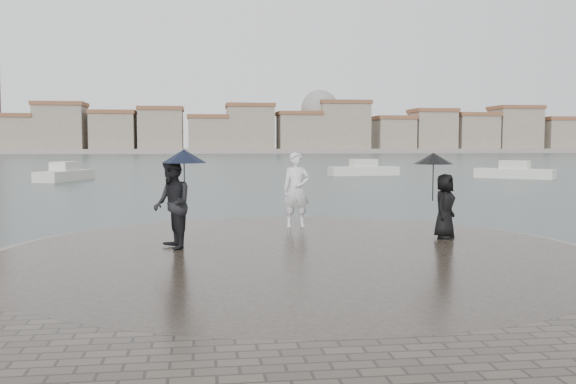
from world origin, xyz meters
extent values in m
plane|color=#2B3835|center=(0.00, 0.00, 0.00)|extent=(400.00, 400.00, 0.00)
cylinder|color=gray|center=(0.00, 3.50, 0.16)|extent=(12.50, 12.50, 0.32)
cylinder|color=#2D261E|center=(0.00, 3.50, 0.18)|extent=(11.90, 11.90, 0.36)
imported|color=silver|center=(0.53, 7.14, 1.33)|extent=(0.72, 0.48, 1.93)
imported|color=black|center=(-2.49, 4.04, 1.28)|extent=(0.94, 1.07, 1.84)
cylinder|color=black|center=(-2.24, 4.14, 1.71)|extent=(0.02, 0.02, 0.90)
cone|color=black|center=(-2.24, 4.14, 2.26)|extent=(0.96, 0.96, 0.28)
imported|color=black|center=(3.59, 4.72, 1.10)|extent=(0.82, 0.85, 1.47)
cylinder|color=black|center=(3.34, 4.82, 1.66)|extent=(0.02, 0.02, 0.90)
cone|color=black|center=(3.34, 4.82, 2.18)|extent=(0.91, 0.91, 0.26)
cube|color=gray|center=(0.00, 163.00, 0.60)|extent=(260.00, 20.00, 1.20)
cube|color=gray|center=(-48.00, 160.00, 4.50)|extent=(10.00, 10.00, 9.00)
cube|color=brown|center=(-48.00, 160.00, 9.50)|extent=(10.60, 10.60, 1.00)
cube|color=gray|center=(-37.00, 160.00, 6.00)|extent=(12.00, 10.00, 12.00)
cube|color=brown|center=(-37.00, 160.00, 12.50)|extent=(12.60, 10.60, 1.00)
cube|color=gray|center=(-24.00, 160.00, 5.00)|extent=(11.00, 10.00, 10.00)
cube|color=brown|center=(-24.00, 160.00, 10.50)|extent=(11.60, 10.60, 1.00)
cube|color=gray|center=(-12.00, 160.00, 5.50)|extent=(11.00, 10.00, 11.00)
cube|color=brown|center=(-12.00, 160.00, 11.50)|extent=(11.60, 10.60, 1.00)
cube|color=gray|center=(0.00, 160.00, 4.50)|extent=(10.00, 10.00, 9.00)
cube|color=brown|center=(0.00, 160.00, 9.50)|extent=(10.60, 10.60, 1.00)
cube|color=gray|center=(11.00, 160.00, 6.00)|extent=(12.00, 10.00, 12.00)
cube|color=brown|center=(11.00, 160.00, 12.50)|extent=(12.60, 10.60, 1.00)
cube|color=gray|center=(24.00, 160.00, 5.00)|extent=(11.00, 10.00, 10.00)
cube|color=brown|center=(24.00, 160.00, 10.50)|extent=(11.60, 10.60, 1.00)
cube|color=gray|center=(36.00, 160.00, 6.50)|extent=(13.00, 10.00, 13.00)
cube|color=brown|center=(36.00, 160.00, 13.50)|extent=(13.60, 10.60, 1.00)
cube|color=gray|center=(50.00, 160.00, 4.50)|extent=(10.00, 10.00, 9.00)
cube|color=brown|center=(50.00, 160.00, 9.50)|extent=(10.60, 10.60, 1.00)
cube|color=gray|center=(61.00, 160.00, 5.50)|extent=(11.00, 10.00, 11.00)
cube|color=brown|center=(61.00, 160.00, 11.50)|extent=(11.60, 10.60, 1.00)
cube|color=gray|center=(73.00, 160.00, 5.00)|extent=(11.00, 10.00, 10.00)
cube|color=brown|center=(73.00, 160.00, 10.50)|extent=(11.60, 10.60, 1.00)
cube|color=gray|center=(85.00, 160.00, 6.00)|extent=(12.00, 10.00, 12.00)
cube|color=brown|center=(85.00, 160.00, 12.50)|extent=(12.60, 10.60, 1.00)
cube|color=gray|center=(98.00, 160.00, 4.50)|extent=(10.00, 10.00, 9.00)
cube|color=brown|center=(98.00, 160.00, 9.50)|extent=(10.60, 10.60, 1.00)
sphere|color=gray|center=(30.00, 162.00, 12.00)|extent=(10.00, 10.00, 10.00)
cube|color=beige|center=(20.73, 34.79, 0.25)|extent=(5.22, 4.78, 0.90)
cube|color=beige|center=(20.73, 34.79, 0.85)|extent=(2.30, 2.21, 0.90)
cube|color=beige|center=(-11.09, 36.04, 0.25)|extent=(3.18, 5.73, 0.90)
cube|color=beige|center=(-11.09, 36.04, 0.85)|extent=(1.75, 2.27, 0.90)
cube|color=beige|center=(10.90, 40.43, 0.25)|extent=(5.64, 2.20, 0.90)
cube|color=beige|center=(10.90, 40.43, 0.85)|extent=(2.12, 1.41, 0.90)
camera|label=1|loc=(-1.90, -9.19, 2.51)|focal=40.00mm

